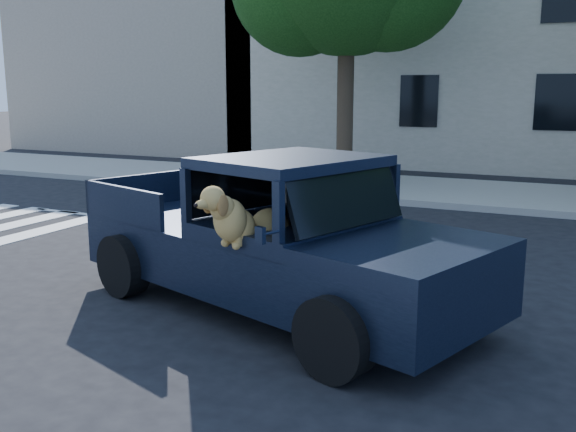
# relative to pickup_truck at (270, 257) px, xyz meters

# --- Properties ---
(ground) EXTENTS (120.00, 120.00, 0.00)m
(ground) POSITION_rel_pickup_truck_xyz_m (1.29, 0.10, -0.62)
(ground) COLOR black
(ground) RESTS_ON ground
(far_sidewalk) EXTENTS (60.00, 4.00, 0.15)m
(far_sidewalk) POSITION_rel_pickup_truck_xyz_m (1.29, 9.30, -0.55)
(far_sidewalk) COLOR gray
(far_sidewalk) RESTS_ON ground
(building_left) EXTENTS (12.00, 6.00, 8.00)m
(building_left) POSITION_rel_pickup_truck_xyz_m (-13.71, 16.60, 3.38)
(building_left) COLOR tan
(building_left) RESTS_ON ground
(pickup_truck) EXTENTS (5.51, 3.50, 1.84)m
(pickup_truck) POSITION_rel_pickup_truck_xyz_m (0.00, 0.00, 0.00)
(pickup_truck) COLOR black
(pickup_truck) RESTS_ON ground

